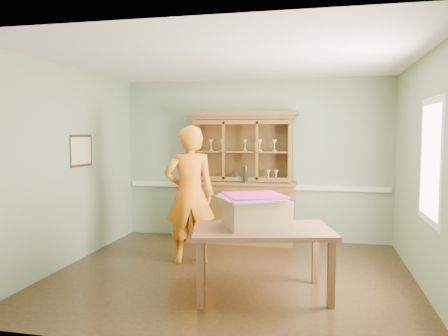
% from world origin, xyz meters
% --- Properties ---
extents(floor, '(4.50, 4.50, 0.00)m').
position_xyz_m(floor, '(0.00, 0.00, 0.00)').
color(floor, '#402914').
rests_on(floor, ground).
extents(ceiling, '(4.50, 4.50, 0.00)m').
position_xyz_m(ceiling, '(0.00, 0.00, 2.70)').
color(ceiling, white).
rests_on(ceiling, wall_back).
extents(wall_back, '(4.50, 0.00, 4.50)m').
position_xyz_m(wall_back, '(0.00, 2.00, 1.35)').
color(wall_back, gray).
rests_on(wall_back, floor).
extents(wall_left, '(0.00, 4.00, 4.00)m').
position_xyz_m(wall_left, '(-2.25, 0.00, 1.35)').
color(wall_left, gray).
rests_on(wall_left, floor).
extents(wall_right, '(0.00, 4.00, 4.00)m').
position_xyz_m(wall_right, '(2.25, 0.00, 1.35)').
color(wall_right, gray).
rests_on(wall_right, floor).
extents(wall_front, '(4.50, 0.00, 4.50)m').
position_xyz_m(wall_front, '(0.00, -2.00, 1.35)').
color(wall_front, gray).
rests_on(wall_front, floor).
extents(chair_rail, '(4.41, 0.05, 0.08)m').
position_xyz_m(chair_rail, '(0.00, 1.98, 0.90)').
color(chair_rail, silver).
rests_on(chair_rail, wall_back).
extents(framed_map, '(0.03, 0.60, 0.46)m').
position_xyz_m(framed_map, '(-2.23, 0.30, 1.55)').
color(framed_map, '#321F14').
rests_on(framed_map, wall_left).
extents(window_panel, '(0.03, 0.96, 1.36)m').
position_xyz_m(window_panel, '(2.23, -0.30, 1.50)').
color(window_panel, silver).
rests_on(window_panel, wall_right).
extents(china_hutch, '(1.82, 0.60, 2.14)m').
position_xyz_m(china_hutch, '(-0.18, 1.76, 0.75)').
color(china_hutch, brown).
rests_on(china_hutch, floor).
extents(dining_table, '(1.67, 1.22, 0.75)m').
position_xyz_m(dining_table, '(0.47, -0.60, 0.66)').
color(dining_table, brown).
rests_on(dining_table, floor).
extents(cardboard_box, '(0.82, 0.76, 0.31)m').
position_xyz_m(cardboard_box, '(0.40, -0.55, 0.91)').
color(cardboard_box, '#99794F').
rests_on(cardboard_box, dining_table).
extents(kite_stack, '(0.84, 0.84, 0.05)m').
position_xyz_m(kite_stack, '(0.36, -0.57, 1.09)').
color(kite_stack, yellow).
rests_on(kite_stack, cardboard_box).
extents(person, '(0.81, 0.67, 1.90)m').
position_xyz_m(person, '(-0.67, 0.43, 0.95)').
color(person, orange).
rests_on(person, floor).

